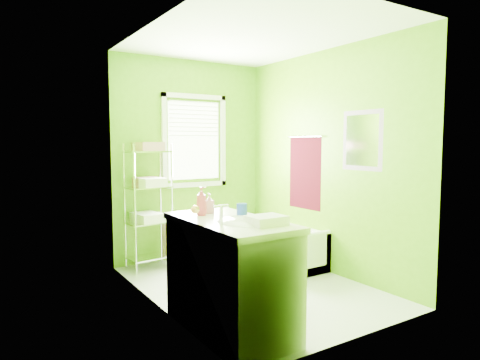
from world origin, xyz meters
TOP-DOWN VIEW (x-y plane):
  - ground at (0.00, 0.00)m, footprint 2.90×2.90m
  - room_envelope at (0.00, 0.00)m, footprint 2.14×2.94m
  - window at (0.05, 1.42)m, footprint 0.92×0.05m
  - door at (-1.04, -1.00)m, footprint 0.09×0.80m
  - right_wall_decor at (1.04, -0.02)m, footprint 0.04×1.48m
  - bathtub at (0.69, 0.64)m, footprint 0.73×1.56m
  - toilet at (-0.04, 1.11)m, footprint 0.47×0.74m
  - vanity at (-0.75, -0.80)m, footprint 0.62×1.22m
  - wire_shelf_unit at (-0.67, 1.21)m, footprint 0.54×0.43m

SIDE VIEW (x-z plane):
  - ground at x=0.00m, z-range 0.00..0.00m
  - bathtub at x=0.69m, z-range -0.09..0.41m
  - toilet at x=-0.04m, z-range 0.00..0.72m
  - vanity at x=-0.75m, z-range -0.09..1.06m
  - wire_shelf_unit at x=-0.67m, z-range 0.17..1.70m
  - door at x=-1.04m, z-range 0.00..2.00m
  - right_wall_decor at x=1.04m, z-range 0.74..1.91m
  - room_envelope at x=0.00m, z-range 0.24..2.86m
  - window at x=0.05m, z-range 1.00..2.22m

